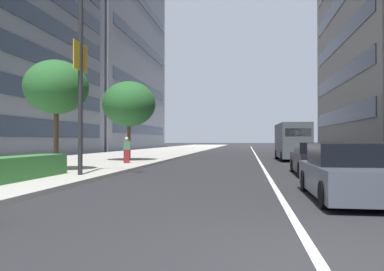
{
  "coord_description": "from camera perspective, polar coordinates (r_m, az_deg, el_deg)",
  "views": [
    {
      "loc": [
        -4.93,
        0.88,
        1.51
      ],
      "look_at": [
        12.79,
        3.39,
        1.72
      ],
      "focal_mm": 36.31,
      "sensor_mm": 36.0,
      "label": 1
    }
  ],
  "objects": [
    {
      "name": "ground_plane",
      "position": [
        5.23,
        18.24,
        -17.42
      ],
      "size": [
        400.0,
        400.0,
        0.0
      ],
      "primitive_type": "plane",
      "color": "#262628"
    },
    {
      "name": "sidewalk_right_plaza",
      "position": [
        36.53,
        -8.84,
        -2.92
      ],
      "size": [
        160.0,
        10.2,
        0.15
      ],
      "primitive_type": "cube",
      "color": "#B2ADA3",
      "rests_on": "ground"
    },
    {
      "name": "lane_centre_stripe",
      "position": [
        39.97,
        9.33,
        -2.83
      ],
      "size": [
        110.0,
        0.16,
        0.01
      ],
      "primitive_type": "cube",
      "color": "silver",
      "rests_on": "ground"
    },
    {
      "name": "car_lead_in_lane",
      "position": [
        10.65,
        21.96,
        -5.24
      ],
      "size": [
        4.52,
        1.93,
        1.42
      ],
      "rotation": [
        0.0,
        0.0,
        -0.01
      ],
      "color": "#4C515B",
      "rests_on": "ground"
    },
    {
      "name": "car_approaching_light",
      "position": [
        17.63,
        17.8,
        -3.42
      ],
      "size": [
        4.53,
        1.94,
        1.4
      ],
      "rotation": [
        0.0,
        0.0,
        -0.02
      ],
      "color": "black",
      "rests_on": "ground"
    },
    {
      "name": "delivery_van_ahead",
      "position": [
        29.77,
        14.49,
        -0.76
      ],
      "size": [
        6.1,
        2.17,
        2.73
      ],
      "rotation": [
        0.0,
        0.0,
        0.02
      ],
      "color": "#4C5156",
      "rests_on": "ground"
    },
    {
      "name": "street_lamp_with_banners",
      "position": [
        16.09,
        -15.05,
        12.52
      ],
      "size": [
        1.26,
        2.23,
        8.46
      ],
      "color": "#232326",
      "rests_on": "sidewalk_right_plaza"
    },
    {
      "name": "clipped_hedge_bed",
      "position": [
        14.13,
        -25.71,
        -4.5
      ],
      "size": [
        6.51,
        1.1,
        0.8
      ],
      "primitive_type": "cube",
      "color": "#337033",
      "rests_on": "sidewalk_right_plaza"
    },
    {
      "name": "street_tree_mid_sidewalk",
      "position": [
        18.55,
        -19.31,
        6.68
      ],
      "size": [
        2.84,
        2.84,
        4.95
      ],
      "color": "#473323",
      "rests_on": "sidewalk_right_plaza"
    },
    {
      "name": "street_tree_near_plaza_corner",
      "position": [
        26.53,
        -9.24,
        4.58
      ],
      "size": [
        3.56,
        3.56,
        5.31
      ],
      "color": "#473323",
      "rests_on": "sidewalk_right_plaza"
    },
    {
      "name": "pedestrian_on_plaza",
      "position": [
        23.19,
        -9.58,
        -2.12
      ],
      "size": [
        0.41,
        0.47,
        1.54
      ],
      "rotation": [
        0.0,
        0.0,
        3.62
      ],
      "color": "maroon",
      "rests_on": "sidewalk_right_plaza"
    },
    {
      "name": "office_tower_far_right_block",
      "position": [
        68.7,
        -13.48,
        15.02
      ],
      "size": [
        32.69,
        15.34,
        40.15
      ],
      "color": "slate",
      "rests_on": "ground"
    }
  ]
}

